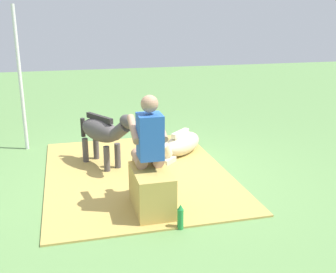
{
  "coord_description": "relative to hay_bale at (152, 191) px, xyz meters",
  "views": [
    {
      "loc": [
        -5.39,
        1.14,
        2.28
      ],
      "look_at": [
        0.13,
        -0.27,
        0.55
      ],
      "focal_mm": 43.83,
      "sensor_mm": 36.0,
      "label": 1
    }
  ],
  "objects": [
    {
      "name": "ground_plane",
      "position": [
        1.04,
        -0.23,
        -0.26
      ],
      "size": [
        24.0,
        24.0,
        0.0
      ],
      "primitive_type": "plane",
      "color": "#608C4C"
    },
    {
      "name": "pony_lying",
      "position": [
        1.82,
        -0.86,
        -0.07
      ],
      "size": [
        1.12,
        1.15,
        0.42
      ],
      "color": "beige",
      "rests_on": "ground"
    },
    {
      "name": "person_seated",
      "position": [
        0.17,
        -0.0,
        0.52
      ],
      "size": [
        0.66,
        0.42,
        1.4
      ],
      "color": "tan",
      "rests_on": "ground"
    },
    {
      "name": "hay_bale",
      "position": [
        0.0,
        0.0,
        0.0
      ],
      "size": [
        0.74,
        0.42,
        0.52
      ],
      "primitive_type": "cube",
      "color": "tan",
      "rests_on": "ground"
    },
    {
      "name": "soda_bottle",
      "position": [
        -0.49,
        -0.21,
        -0.12
      ],
      "size": [
        0.07,
        0.07,
        0.29
      ],
      "color": "#268C3F",
      "rests_on": "ground"
    },
    {
      "name": "pony_standing",
      "position": [
        1.59,
        0.39,
        0.31
      ],
      "size": [
        1.21,
        0.84,
        0.94
      ],
      "color": "#4C4747",
      "rests_on": "ground"
    },
    {
      "name": "tent_pole_right",
      "position": [
        2.82,
        1.61,
        0.95
      ],
      "size": [
        0.06,
        0.06,
        2.41
      ],
      "primitive_type": "cylinder",
      "color": "silver",
      "rests_on": "ground"
    },
    {
      "name": "hay_patch",
      "position": [
        1.21,
        -0.04,
        -0.25
      ],
      "size": [
        3.42,
        2.6,
        0.02
      ],
      "primitive_type": "cube",
      "color": "tan",
      "rests_on": "ground"
    }
  ]
}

